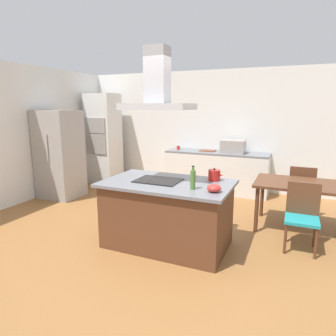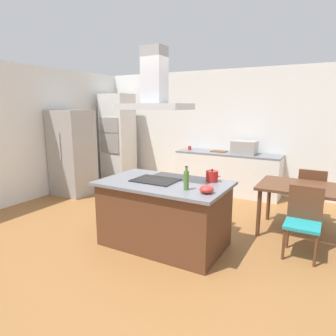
{
  "view_description": "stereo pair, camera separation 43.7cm",
  "coord_description": "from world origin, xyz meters",
  "px_view_note": "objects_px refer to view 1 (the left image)",
  "views": [
    {
      "loc": [
        1.54,
        -3.53,
        1.89
      ],
      "look_at": [
        -0.16,
        0.4,
        1.0
      ],
      "focal_mm": 31.66,
      "sensor_mm": 36.0,
      "label": 1
    },
    {
      "loc": [
        1.93,
        -3.33,
        1.89
      ],
      "look_at": [
        -0.16,
        0.4,
        1.0
      ],
      "focal_mm": 31.66,
      "sensor_mm": 36.0,
      "label": 2
    }
  ],
  "objects_px": {
    "countertop_microwave": "(233,147)",
    "refrigerator": "(59,154)",
    "cutting_board": "(208,151)",
    "range_hood": "(157,90)",
    "olive_oil_bottle": "(193,179)",
    "dining_table": "(303,188)",
    "chair_facing_back_wall": "(302,188)",
    "cooktop": "(158,180)",
    "chair_facing_island": "(302,212)",
    "tea_kettle": "(214,175)",
    "wall_oven_stack": "(104,139)",
    "mixing_bowl": "(214,188)",
    "coffee_mug_red": "(178,148)"
  },
  "relations": [
    {
      "from": "countertop_microwave",
      "to": "refrigerator",
      "type": "height_order",
      "value": "refrigerator"
    },
    {
      "from": "cutting_board",
      "to": "range_hood",
      "type": "distance_m",
      "value": 3.17
    },
    {
      "from": "countertop_microwave",
      "to": "cutting_board",
      "type": "relative_size",
      "value": 1.47
    },
    {
      "from": "olive_oil_bottle",
      "to": "refrigerator",
      "type": "height_order",
      "value": "refrigerator"
    },
    {
      "from": "dining_table",
      "to": "cutting_board",
      "type": "bearing_deg",
      "value": 140.42
    },
    {
      "from": "countertop_microwave",
      "to": "chair_facing_back_wall",
      "type": "distance_m",
      "value": 1.76
    },
    {
      "from": "countertop_microwave",
      "to": "range_hood",
      "type": "bearing_deg",
      "value": -98.58
    },
    {
      "from": "cooktop",
      "to": "countertop_microwave",
      "type": "bearing_deg",
      "value": 81.42
    },
    {
      "from": "dining_table",
      "to": "chair_facing_island",
      "type": "distance_m",
      "value": 0.68
    },
    {
      "from": "range_hood",
      "to": "olive_oil_bottle",
      "type": "bearing_deg",
      "value": -19.85
    },
    {
      "from": "chair_facing_island",
      "to": "chair_facing_back_wall",
      "type": "relative_size",
      "value": 1.0
    },
    {
      "from": "tea_kettle",
      "to": "cutting_board",
      "type": "height_order",
      "value": "tea_kettle"
    },
    {
      "from": "cutting_board",
      "to": "refrigerator",
      "type": "xyz_separation_m",
      "value": [
        -2.7,
        -1.75,
        0.0
      ]
    },
    {
      "from": "olive_oil_bottle",
      "to": "cutting_board",
      "type": "height_order",
      "value": "olive_oil_bottle"
    },
    {
      "from": "countertop_microwave",
      "to": "wall_oven_stack",
      "type": "height_order",
      "value": "wall_oven_stack"
    },
    {
      "from": "cooktop",
      "to": "chair_facing_island",
      "type": "bearing_deg",
      "value": 18.93
    },
    {
      "from": "countertop_microwave",
      "to": "refrigerator",
      "type": "relative_size",
      "value": 0.27
    },
    {
      "from": "tea_kettle",
      "to": "olive_oil_bottle",
      "type": "xyz_separation_m",
      "value": [
        -0.13,
        -0.53,
        0.05
      ]
    },
    {
      "from": "tea_kettle",
      "to": "range_hood",
      "type": "height_order",
      "value": "range_hood"
    },
    {
      "from": "olive_oil_bottle",
      "to": "cutting_board",
      "type": "relative_size",
      "value": 0.86
    },
    {
      "from": "cooktop",
      "to": "mixing_bowl",
      "type": "xyz_separation_m",
      "value": [
        0.83,
        -0.22,
        0.04
      ]
    },
    {
      "from": "mixing_bowl",
      "to": "olive_oil_bottle",
      "type": "bearing_deg",
      "value": 177.43
    },
    {
      "from": "cutting_board",
      "to": "refrigerator",
      "type": "distance_m",
      "value": 3.22
    },
    {
      "from": "cutting_board",
      "to": "dining_table",
      "type": "bearing_deg",
      "value": -39.58
    },
    {
      "from": "coffee_mug_red",
      "to": "refrigerator",
      "type": "distance_m",
      "value": 2.63
    },
    {
      "from": "chair_facing_back_wall",
      "to": "coffee_mug_red",
      "type": "bearing_deg",
      "value": 161.08
    },
    {
      "from": "mixing_bowl",
      "to": "range_hood",
      "type": "height_order",
      "value": "range_hood"
    },
    {
      "from": "mixing_bowl",
      "to": "countertop_microwave",
      "type": "bearing_deg",
      "value": 97.37
    },
    {
      "from": "wall_oven_stack",
      "to": "refrigerator",
      "type": "xyz_separation_m",
      "value": [
        -0.08,
        -1.47,
        -0.19
      ]
    },
    {
      "from": "chair_facing_back_wall",
      "to": "range_hood",
      "type": "height_order",
      "value": "range_hood"
    },
    {
      "from": "cutting_board",
      "to": "dining_table",
      "type": "height_order",
      "value": "cutting_board"
    },
    {
      "from": "tea_kettle",
      "to": "olive_oil_bottle",
      "type": "height_order",
      "value": "olive_oil_bottle"
    },
    {
      "from": "chair_facing_back_wall",
      "to": "range_hood",
      "type": "relative_size",
      "value": 0.99
    },
    {
      "from": "range_hood",
      "to": "dining_table",
      "type": "bearing_deg",
      "value": 35.22
    },
    {
      "from": "coffee_mug_red",
      "to": "chair_facing_back_wall",
      "type": "xyz_separation_m",
      "value": [
        2.67,
        -0.92,
        -0.44
      ]
    },
    {
      "from": "tea_kettle",
      "to": "countertop_microwave",
      "type": "bearing_deg",
      "value": 95.81
    },
    {
      "from": "mixing_bowl",
      "to": "wall_oven_stack",
      "type": "height_order",
      "value": "wall_oven_stack"
    },
    {
      "from": "mixing_bowl",
      "to": "refrigerator",
      "type": "bearing_deg",
      "value": 159.24
    },
    {
      "from": "countertop_microwave",
      "to": "coffee_mug_red",
      "type": "bearing_deg",
      "value": -179.77
    },
    {
      "from": "cooktop",
      "to": "mixing_bowl",
      "type": "height_order",
      "value": "mixing_bowl"
    },
    {
      "from": "mixing_bowl",
      "to": "countertop_microwave",
      "type": "height_order",
      "value": "countertop_microwave"
    },
    {
      "from": "dining_table",
      "to": "refrigerator",
      "type": "bearing_deg",
      "value": -178.58
    },
    {
      "from": "olive_oil_bottle",
      "to": "mixing_bowl",
      "type": "relative_size",
      "value": 1.74
    },
    {
      "from": "cutting_board",
      "to": "chair_facing_island",
      "type": "relative_size",
      "value": 0.38
    },
    {
      "from": "wall_oven_stack",
      "to": "chair_facing_back_wall",
      "type": "height_order",
      "value": "wall_oven_stack"
    },
    {
      "from": "cooktop",
      "to": "olive_oil_bottle",
      "type": "xyz_separation_m",
      "value": [
        0.57,
        -0.2,
        0.12
      ]
    },
    {
      "from": "chair_facing_back_wall",
      "to": "countertop_microwave",
      "type": "bearing_deg",
      "value": 146.63
    },
    {
      "from": "olive_oil_bottle",
      "to": "refrigerator",
      "type": "xyz_separation_m",
      "value": [
        -3.41,
        1.38,
        -0.11
      ]
    },
    {
      "from": "cooktop",
      "to": "range_hood",
      "type": "distance_m",
      "value": 1.2
    },
    {
      "from": "dining_table",
      "to": "chair_facing_back_wall",
      "type": "distance_m",
      "value": 0.68
    }
  ]
}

